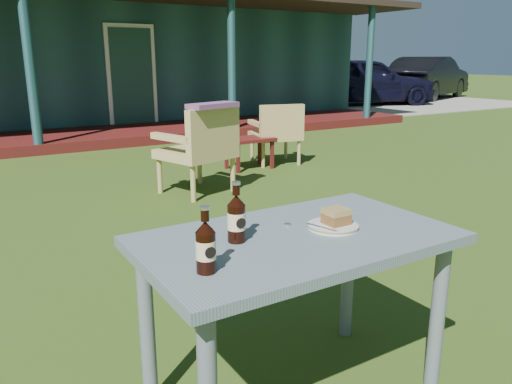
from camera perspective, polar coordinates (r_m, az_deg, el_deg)
ground at (r=3.50m, az=-11.31°, el=-8.30°), size 80.00×80.00×0.00m
gravel_strip at (r=16.40m, az=13.67°, el=9.81°), size 9.00×6.00×0.02m
car_near at (r=15.82m, az=12.25°, el=12.30°), size 4.55×2.99×1.44m
car_far at (r=18.90m, az=19.07°, el=12.22°), size 4.63×2.92×1.44m
cafe_table at (r=1.95m, az=4.67°, el=-7.69°), size 1.20×0.70×0.72m
plate at (r=2.00m, az=8.78°, el=-3.85°), size 0.20×0.20×0.01m
cake_slice at (r=2.00m, az=9.16°, el=-2.74°), size 0.09×0.09×0.06m
fork at (r=1.95m, az=7.51°, el=-4.05°), size 0.05×0.14×0.00m
cola_bottle_near at (r=1.81m, az=-2.25°, el=-2.99°), size 0.07×0.07×0.23m
cola_bottle_far at (r=1.56m, az=-5.76°, el=-6.19°), size 0.06×0.07×0.22m
bottle_cap at (r=2.01m, az=3.63°, el=-3.73°), size 0.03×0.03×0.01m
armchair_left at (r=5.16m, az=-6.25°, el=5.29°), size 0.82×0.79×0.90m
armchair_right at (r=6.64m, az=2.46°, el=7.03°), size 0.70×0.68×0.80m
floral_throw at (r=4.98m, az=-4.95°, el=9.83°), size 0.59×0.36×0.05m
side_table at (r=6.37m, az=-0.78°, el=5.70°), size 0.60×0.40×0.40m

